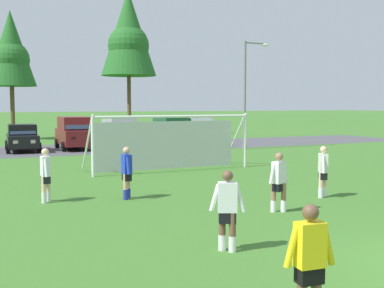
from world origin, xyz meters
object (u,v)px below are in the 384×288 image
object	(u,v)px
soccer_goal	(168,141)
parked_car_slot_center_right	(194,130)
street_lamp	(247,93)
player_striker_near	(127,173)
parked_car_slot_far_left	(22,138)
player_defender_far	(279,182)
player_midfield_center	(323,172)
soccer_ball	(220,193)
parked_car_slot_center_left	(120,131)
parked_car_slot_center	(171,130)
player_winger_right	(227,211)
parked_car_slot_left	(74,133)
player_winger_left	(46,175)
referee	(310,265)

from	to	relation	value
soccer_goal	parked_car_slot_center_right	bearing A→B (deg)	59.34
street_lamp	player_striker_near	bearing A→B (deg)	-133.75
parked_car_slot_far_left	player_defender_far	bearing A→B (deg)	-78.15
player_midfield_center	player_defender_far	xyz separation A→B (m)	(-2.51, -1.13, 0.00)
soccer_ball	parked_car_slot_center_left	size ratio (longest dim) A/B	0.05
soccer_ball	parked_car_slot_far_left	size ratio (longest dim) A/B	0.05
parked_car_slot_center	parked_car_slot_far_left	bearing A→B (deg)	179.35
parked_car_slot_far_left	parked_car_slot_center_left	world-z (taller)	parked_car_slot_center_left
soccer_goal	street_lamp	world-z (taller)	street_lamp
player_winger_right	street_lamp	world-z (taller)	street_lamp
player_winger_right	street_lamp	distance (m)	22.90
parked_car_slot_left	parked_car_slot_center_right	size ratio (longest dim) A/B	1.01
soccer_ball	street_lamp	world-z (taller)	street_lamp
parked_car_slot_far_left	player_winger_left	bearing A→B (deg)	-93.61
player_winger_right	parked_car_slot_center_right	world-z (taller)	parked_car_slot_center_right
player_striker_near	player_winger_left	bearing A→B (deg)	166.62
player_winger_right	referee	bearing A→B (deg)	-100.76
player_striker_near	parked_car_slot_far_left	world-z (taller)	parked_car_slot_far_left
parked_car_slot_left	parked_car_slot_center_left	distance (m)	3.11
player_winger_left	player_winger_right	xyz separation A→B (m)	(2.55, -6.59, 0.00)
parked_car_slot_far_left	street_lamp	bearing A→B (deg)	-19.13
parked_car_slot_center_left	street_lamp	bearing A→B (deg)	-33.36
soccer_goal	player_midfield_center	bearing A→B (deg)	-77.00
soccer_ball	player_midfield_center	world-z (taller)	player_midfield_center
soccer_ball	player_winger_right	distance (m)	5.79
parked_car_slot_center_right	soccer_goal	bearing A→B (deg)	-120.66
soccer_goal	player_defender_far	distance (m)	9.45
player_striker_near	street_lamp	size ratio (longest dim) A/B	0.23
player_winger_right	soccer_ball	bearing A→B (deg)	62.76
player_defender_far	player_midfield_center	bearing A→B (deg)	24.20
soccer_ball	parked_car_slot_center_left	distance (m)	18.99
parked_car_slot_center_right	referee	bearing A→B (deg)	-112.62
soccer_goal	parked_car_slot_center	world-z (taller)	soccer_goal
street_lamp	referee	bearing A→B (deg)	-120.04
player_defender_far	parked_car_slot_far_left	xyz separation A→B (m)	(-4.49, 21.39, 0.05)
referee	player_midfield_center	bearing A→B (deg)	48.26
player_striker_near	parked_car_slot_center_right	world-z (taller)	parked_car_slot_center_right
referee	parked_car_slot_center_right	distance (m)	29.27
player_winger_right	player_defender_far	bearing A→B (deg)	39.38
parked_car_slot_left	parked_car_slot_center_right	bearing A→B (deg)	-1.71
soccer_ball	player_winger_right	size ratio (longest dim) A/B	0.13
street_lamp	parked_car_slot_far_left	bearing A→B (deg)	160.87
player_striker_near	parked_car_slot_center_right	xyz separation A→B (m)	(10.82, 17.69, 0.29)
player_midfield_center	parked_car_slot_far_left	xyz separation A→B (m)	(-7.00, 20.26, 0.05)
player_striker_near	parked_car_slot_center_right	size ratio (longest dim) A/B	0.36
parked_car_slot_left	parked_car_slot_center	xyz separation A→B (m)	(6.94, -0.22, 0.00)
parked_car_slot_left	soccer_ball	bearing A→B (deg)	-87.65
player_striker_near	player_defender_far	size ratio (longest dim) A/B	1.00
player_midfield_center	player_defender_far	distance (m)	2.76
player_striker_near	player_midfield_center	xyz separation A→B (m)	(5.73, -2.41, 0.00)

